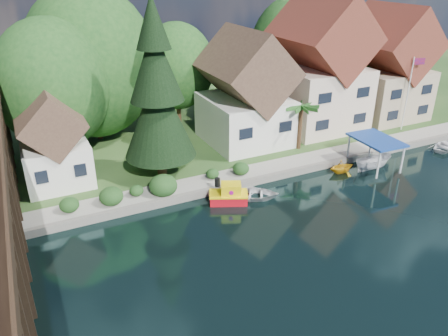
{
  "coord_description": "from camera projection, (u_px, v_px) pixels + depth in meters",
  "views": [
    {
      "loc": [
        -12.92,
        -19.99,
        17.03
      ],
      "look_at": [
        -0.21,
        6.0,
        3.2
      ],
      "focal_mm": 35.0,
      "sensor_mm": 36.0,
      "label": 1
    }
  ],
  "objects": [
    {
      "name": "boat_white_a",
      "position": [
        253.0,
        193.0,
        34.39
      ],
      "size": [
        4.95,
        4.5,
        0.84
      ],
      "primitive_type": "imported",
      "rotation": [
        0.0,
        0.0,
        1.06
      ],
      "color": "silver",
      "rests_on": "ground"
    },
    {
      "name": "shrubs",
      "position": [
        155.0,
        185.0,
        33.82
      ],
      "size": [
        15.76,
        2.47,
        1.7
      ],
      "color": "#153C15",
      "rests_on": "bank"
    },
    {
      "name": "boat_canopy",
      "position": [
        374.0,
        156.0,
        38.69
      ],
      "size": [
        3.77,
        4.74,
        2.95
      ],
      "color": "silver",
      "rests_on": "ground"
    },
    {
      "name": "house_right",
      "position": [
        386.0,
        71.0,
        49.06
      ],
      "size": [
        8.15,
        8.64,
        12.45
      ],
      "color": "tan",
      "rests_on": "bank"
    },
    {
      "name": "bg_trees",
      "position": [
        167.0,
        69.0,
        43.15
      ],
      "size": [
        49.9,
        13.3,
        10.57
      ],
      "color": "#382314",
      "rests_on": "bank"
    },
    {
      "name": "boat_yellow",
      "position": [
        342.0,
        166.0,
        38.42
      ],
      "size": [
        2.53,
        2.2,
        1.3
      ],
      "primitive_type": "imported",
      "rotation": [
        0.0,
        0.0,
        1.54
      ],
      "color": "yellow",
      "rests_on": "ground"
    },
    {
      "name": "palm_tree",
      "position": [
        301.0,
        109.0,
        40.62
      ],
      "size": [
        4.05,
        4.05,
        4.6
      ],
      "color": "#382314",
      "rests_on": "bank"
    },
    {
      "name": "house_center",
      "position": [
        319.0,
        72.0,
        45.62
      ],
      "size": [
        8.65,
        9.18,
        13.89
      ],
      "color": "beige",
      "rests_on": "bank"
    },
    {
      "name": "seawall",
      "position": [
        259.0,
        180.0,
        36.61
      ],
      "size": [
        60.0,
        0.4,
        0.62
      ],
      "primitive_type": "cube",
      "color": "slate",
      "rests_on": "ground"
    },
    {
      "name": "ground",
      "position": [
        267.0,
        247.0,
        28.67
      ],
      "size": [
        140.0,
        140.0,
        0.0
      ],
      "primitive_type": "plane",
      "color": "black",
      "rests_on": "ground"
    },
    {
      "name": "shed",
      "position": [
        54.0,
        145.0,
        34.41
      ],
      "size": [
        5.09,
        5.4,
        7.85
      ],
      "color": "white",
      "rests_on": "bank"
    },
    {
      "name": "flagpole",
      "position": [
        411.0,
        86.0,
        45.03
      ],
      "size": [
        1.13,
        0.53,
        7.74
      ],
      "color": "white",
      "rests_on": "bank"
    },
    {
      "name": "house_left",
      "position": [
        246.0,
        96.0,
        42.2
      ],
      "size": [
        7.64,
        8.64,
        11.02
      ],
      "color": "white",
      "rests_on": "bank"
    },
    {
      "name": "bank",
      "position": [
        130.0,
        104.0,
        56.12
      ],
      "size": [
        140.0,
        52.0,
        0.5
      ],
      "primitive_type": "cube",
      "color": "#28491D",
      "rests_on": "ground"
    },
    {
      "name": "promenade",
      "position": [
        271.0,
        167.0,
        38.36
      ],
      "size": [
        50.0,
        2.6,
        0.06
      ],
      "primitive_type": "cube",
      "color": "gray",
      "rests_on": "bank"
    },
    {
      "name": "conifer",
      "position": [
        157.0,
        94.0,
        34.32
      ],
      "size": [
        5.88,
        5.88,
        14.48
      ],
      "color": "#382314",
      "rests_on": "bank"
    },
    {
      "name": "tugboat",
      "position": [
        229.0,
        195.0,
        33.66
      ],
      "size": [
        3.35,
        2.69,
        2.14
      ],
      "color": "red",
      "rests_on": "ground"
    },
    {
      "name": "boat_white_b",
      "position": [
        446.0,
        145.0,
        43.37
      ],
      "size": [
        4.37,
        3.74,
        0.76
      ],
      "primitive_type": "imported",
      "rotation": [
        0.0,
        0.0,
        1.92
      ],
      "color": "silver",
      "rests_on": "ground"
    }
  ]
}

